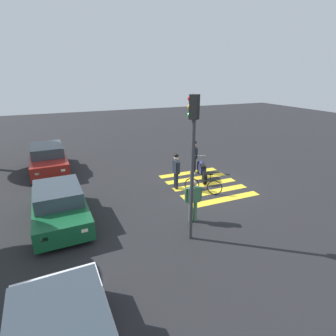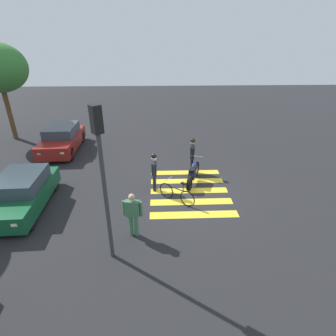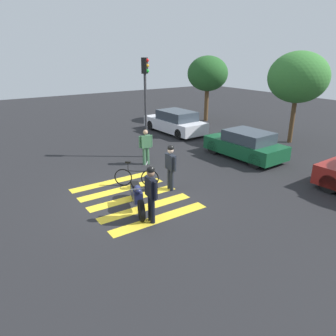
{
  "view_description": "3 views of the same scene",
  "coord_description": "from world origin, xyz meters",
  "px_view_note": "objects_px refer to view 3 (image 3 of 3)",
  "views": [
    {
      "loc": [
        -10.68,
        6.52,
        5.26
      ],
      "look_at": [
        0.73,
        1.69,
        0.87
      ],
      "focal_mm": 28.72,
      "sensor_mm": 36.0,
      "label": 1
    },
    {
      "loc": [
        -10.08,
        1.32,
        6.06
      ],
      "look_at": [
        0.07,
        0.94,
        1.11
      ],
      "focal_mm": 28.15,
      "sensor_mm": 36.0,
      "label": 2
    },
    {
      "loc": [
        9.2,
        -4.7,
        4.92
      ],
      "look_at": [
        0.29,
        1.31,
        0.96
      ],
      "focal_mm": 33.69,
      "sensor_mm": 36.0,
      "label": 3
    }
  ],
  "objects_px": {
    "car_white_van": "(175,122)",
    "traffic_light_pole": "(146,93)",
    "leaning_bicycle": "(136,177)",
    "pedestrian_bystander": "(146,145)",
    "officer_by_motorcycle": "(171,164)",
    "officer_on_foot": "(151,190)",
    "car_green_compact": "(245,145)",
    "police_motorcycle": "(137,196)"
  },
  "relations": [
    {
      "from": "traffic_light_pole",
      "to": "officer_on_foot",
      "type": "bearing_deg",
      "value": -29.18
    },
    {
      "from": "police_motorcycle",
      "to": "officer_on_foot",
      "type": "height_order",
      "value": "officer_on_foot"
    },
    {
      "from": "leaning_bicycle",
      "to": "traffic_light_pole",
      "type": "relative_size",
      "value": 0.29
    },
    {
      "from": "officer_on_foot",
      "to": "car_white_van",
      "type": "xyz_separation_m",
      "value": [
        -8.96,
        7.22,
        -0.38
      ]
    },
    {
      "from": "leaning_bicycle",
      "to": "car_green_compact",
      "type": "xyz_separation_m",
      "value": [
        -0.12,
        6.14,
        0.28
      ]
    },
    {
      "from": "leaning_bicycle",
      "to": "car_green_compact",
      "type": "distance_m",
      "value": 6.15
    },
    {
      "from": "traffic_light_pole",
      "to": "car_white_van",
      "type": "bearing_deg",
      "value": 129.3
    },
    {
      "from": "officer_by_motorcycle",
      "to": "pedestrian_bystander",
      "type": "distance_m",
      "value": 3.09
    },
    {
      "from": "leaning_bicycle",
      "to": "car_green_compact",
      "type": "height_order",
      "value": "car_green_compact"
    },
    {
      "from": "pedestrian_bystander",
      "to": "officer_on_foot",
      "type": "bearing_deg",
      "value": -28.46
    },
    {
      "from": "car_green_compact",
      "to": "traffic_light_pole",
      "type": "height_order",
      "value": "traffic_light_pole"
    },
    {
      "from": "car_white_van",
      "to": "traffic_light_pole",
      "type": "xyz_separation_m",
      "value": [
        3.33,
        -4.07,
        2.44
      ]
    },
    {
      "from": "police_motorcycle",
      "to": "car_white_van",
      "type": "relative_size",
      "value": 0.47
    },
    {
      "from": "car_white_van",
      "to": "traffic_light_pole",
      "type": "bearing_deg",
      "value": -50.7
    },
    {
      "from": "police_motorcycle",
      "to": "car_white_van",
      "type": "bearing_deg",
      "value": 138.04
    },
    {
      "from": "officer_by_motorcycle",
      "to": "traffic_light_pole",
      "type": "height_order",
      "value": "traffic_light_pole"
    },
    {
      "from": "traffic_light_pole",
      "to": "leaning_bicycle",
      "type": "bearing_deg",
      "value": -36.85
    },
    {
      "from": "officer_on_foot",
      "to": "pedestrian_bystander",
      "type": "bearing_deg",
      "value": 151.54
    },
    {
      "from": "officer_on_foot",
      "to": "officer_by_motorcycle",
      "type": "relative_size",
      "value": 1.04
    },
    {
      "from": "leaning_bicycle",
      "to": "officer_by_motorcycle",
      "type": "height_order",
      "value": "officer_by_motorcycle"
    },
    {
      "from": "officer_on_foot",
      "to": "traffic_light_pole",
      "type": "relative_size",
      "value": 0.39
    },
    {
      "from": "car_white_van",
      "to": "car_green_compact",
      "type": "distance_m",
      "value": 6.16
    },
    {
      "from": "car_green_compact",
      "to": "traffic_light_pole",
      "type": "distance_m",
      "value": 5.43
    },
    {
      "from": "car_white_van",
      "to": "officer_on_foot",
      "type": "bearing_deg",
      "value": -38.84
    },
    {
      "from": "police_motorcycle",
      "to": "traffic_light_pole",
      "type": "relative_size",
      "value": 0.45
    },
    {
      "from": "officer_on_foot",
      "to": "pedestrian_bystander",
      "type": "height_order",
      "value": "officer_on_foot"
    },
    {
      "from": "car_green_compact",
      "to": "traffic_light_pole",
      "type": "xyz_separation_m",
      "value": [
        -2.83,
        -3.93,
        2.46
      ]
    },
    {
      "from": "leaning_bicycle",
      "to": "pedestrian_bystander",
      "type": "xyz_separation_m",
      "value": [
        -2.0,
        1.61,
        0.55
      ]
    },
    {
      "from": "leaning_bicycle",
      "to": "traffic_light_pole",
      "type": "xyz_separation_m",
      "value": [
        -2.95,
        2.21,
        2.74
      ]
    },
    {
      "from": "leaning_bicycle",
      "to": "traffic_light_pole",
      "type": "height_order",
      "value": "traffic_light_pole"
    },
    {
      "from": "officer_by_motorcycle",
      "to": "pedestrian_bystander",
      "type": "height_order",
      "value": "officer_by_motorcycle"
    },
    {
      "from": "leaning_bicycle",
      "to": "pedestrian_bystander",
      "type": "height_order",
      "value": "pedestrian_bystander"
    },
    {
      "from": "car_white_van",
      "to": "traffic_light_pole",
      "type": "relative_size",
      "value": 0.97
    },
    {
      "from": "officer_by_motorcycle",
      "to": "car_white_van",
      "type": "xyz_separation_m",
      "value": [
        -7.29,
        5.36,
        -0.33
      ]
    },
    {
      "from": "police_motorcycle",
      "to": "pedestrian_bystander",
      "type": "xyz_separation_m",
      "value": [
        -3.69,
        2.49,
        0.47
      ]
    },
    {
      "from": "officer_on_foot",
      "to": "pedestrian_bystander",
      "type": "distance_m",
      "value": 5.33
    },
    {
      "from": "car_green_compact",
      "to": "car_white_van",
      "type": "bearing_deg",
      "value": 178.73
    },
    {
      "from": "officer_on_foot",
      "to": "traffic_light_pole",
      "type": "height_order",
      "value": "traffic_light_pole"
    },
    {
      "from": "leaning_bicycle",
      "to": "pedestrian_bystander",
      "type": "distance_m",
      "value": 2.63
    },
    {
      "from": "traffic_light_pole",
      "to": "police_motorcycle",
      "type": "bearing_deg",
      "value": -33.71
    },
    {
      "from": "officer_on_foot",
      "to": "traffic_light_pole",
      "type": "xyz_separation_m",
      "value": [
        -5.63,
        3.14,
        2.06
      ]
    },
    {
      "from": "officer_by_motorcycle",
      "to": "officer_on_foot",
      "type": "bearing_deg",
      "value": -47.87
    }
  ]
}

